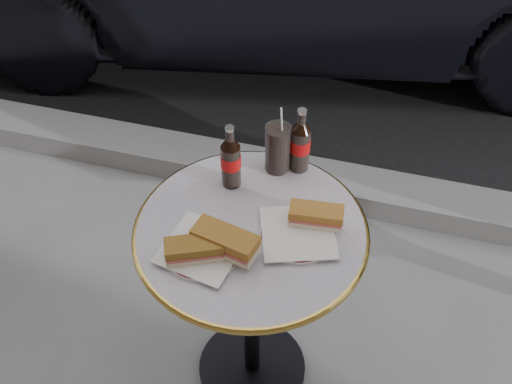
% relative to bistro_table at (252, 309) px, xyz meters
% --- Properties ---
extents(ground, '(80.00, 80.00, 0.00)m').
position_rel_bistro_table_xyz_m(ground, '(0.00, 0.00, -0.37)').
color(ground, gray).
rests_on(ground, ground).
extents(curb, '(40.00, 0.20, 0.12)m').
position_rel_bistro_table_xyz_m(curb, '(0.00, 0.90, -0.32)').
color(curb, gray).
rests_on(curb, ground).
extents(bistro_table, '(0.62, 0.62, 0.73)m').
position_rel_bistro_table_xyz_m(bistro_table, '(0.00, 0.00, 0.00)').
color(bistro_table, '#BAB2C4').
rests_on(bistro_table, ground).
extents(plate_left, '(0.25, 0.25, 0.01)m').
position_rel_bistro_table_xyz_m(plate_left, '(-0.10, -0.11, 0.37)').
color(plate_left, silver).
rests_on(plate_left, bistro_table).
extents(plate_right, '(0.22, 0.22, 0.01)m').
position_rel_bistro_table_xyz_m(plate_right, '(0.12, 0.01, 0.37)').
color(plate_right, silver).
rests_on(plate_right, bistro_table).
extents(sandwich_left_a, '(0.16, 0.12, 0.05)m').
position_rel_bistro_table_xyz_m(sandwich_left_a, '(-0.11, -0.13, 0.40)').
color(sandwich_left_a, olive).
rests_on(sandwich_left_a, plate_left).
extents(sandwich_left_b, '(0.18, 0.11, 0.06)m').
position_rel_bistro_table_xyz_m(sandwich_left_b, '(-0.04, -0.09, 0.41)').
color(sandwich_left_b, '#A56B2A').
rests_on(sandwich_left_b, plate_left).
extents(sandwich_right, '(0.15, 0.08, 0.05)m').
position_rel_bistro_table_xyz_m(sandwich_right, '(0.16, 0.06, 0.40)').
color(sandwich_right, '#AA6B2B').
rests_on(sandwich_right, plate_right).
extents(cola_bottle_left, '(0.07, 0.07, 0.20)m').
position_rel_bistro_table_xyz_m(cola_bottle_left, '(-0.10, 0.15, 0.47)').
color(cola_bottle_left, black).
rests_on(cola_bottle_left, bistro_table).
extents(cola_bottle_right, '(0.07, 0.07, 0.21)m').
position_rel_bistro_table_xyz_m(cola_bottle_right, '(0.07, 0.26, 0.47)').
color(cola_bottle_right, black).
rests_on(cola_bottle_right, bistro_table).
extents(cola_glass, '(0.08, 0.08, 0.15)m').
position_rel_bistro_table_xyz_m(cola_glass, '(0.01, 0.24, 0.44)').
color(cola_glass, black).
rests_on(cola_glass, bistro_table).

